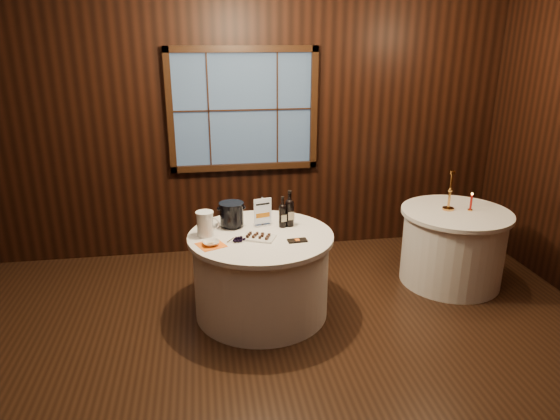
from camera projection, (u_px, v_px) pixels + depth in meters
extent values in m
plane|color=black|center=(279.00, 381.00, 3.69)|extent=(6.00, 6.00, 0.00)
cube|color=black|center=(243.00, 123.00, 5.53)|extent=(6.00, 0.02, 3.00)
cube|color=#3C567E|center=(243.00, 110.00, 5.45)|extent=(1.50, 0.01, 1.20)
cylinder|color=white|center=(261.00, 276.00, 4.50)|extent=(1.20, 1.20, 0.73)
cylinder|color=white|center=(261.00, 236.00, 4.38)|extent=(1.28, 1.28, 0.04)
cylinder|color=white|center=(452.00, 248.00, 5.08)|extent=(1.00, 1.00, 0.73)
cylinder|color=white|center=(457.00, 213.00, 4.96)|extent=(1.08, 1.08, 0.04)
cube|color=#AEAEB4|center=(262.00, 225.00, 4.57)|extent=(0.16, 0.11, 0.01)
cube|color=#AEAEB4|center=(262.00, 211.00, 4.53)|extent=(0.02, 0.02, 0.26)
cube|color=silver|center=(262.00, 211.00, 4.52)|extent=(0.17, 0.05, 0.24)
cylinder|color=black|center=(283.00, 217.00, 4.51)|extent=(0.07, 0.07, 0.19)
sphere|color=black|center=(283.00, 208.00, 4.48)|extent=(0.07, 0.07, 0.07)
cylinder|color=black|center=(283.00, 202.00, 4.46)|extent=(0.03, 0.03, 0.08)
cylinder|color=black|center=(283.00, 198.00, 4.45)|extent=(0.03, 0.03, 0.02)
cube|color=beige|center=(283.00, 219.00, 4.48)|extent=(0.05, 0.01, 0.06)
cylinder|color=black|center=(290.00, 215.00, 4.53)|extent=(0.08, 0.08, 0.22)
sphere|color=black|center=(290.00, 203.00, 4.49)|extent=(0.08, 0.08, 0.08)
cylinder|color=black|center=(290.00, 197.00, 4.47)|extent=(0.03, 0.03, 0.10)
cylinder|color=black|center=(290.00, 192.00, 4.46)|extent=(0.03, 0.03, 0.02)
cube|color=beige|center=(290.00, 216.00, 4.49)|extent=(0.06, 0.02, 0.08)
cylinder|color=black|center=(232.00, 225.00, 4.53)|extent=(0.16, 0.16, 0.03)
cylinder|color=black|center=(232.00, 214.00, 4.50)|extent=(0.21, 0.21, 0.18)
cylinder|color=black|center=(231.00, 204.00, 4.47)|extent=(0.23, 0.23, 0.02)
cube|color=white|center=(258.00, 238.00, 4.27)|extent=(0.32, 0.28, 0.02)
cube|color=black|center=(297.00, 241.00, 4.22)|extent=(0.17, 0.09, 0.01)
cylinder|color=#3C2E15|center=(231.00, 240.00, 4.20)|extent=(0.07, 0.02, 0.03)
cylinder|color=white|center=(205.00, 224.00, 4.30)|extent=(0.14, 0.14, 0.21)
cylinder|color=white|center=(204.00, 212.00, 4.27)|extent=(0.15, 0.15, 0.01)
torus|color=white|center=(214.00, 223.00, 4.31)|extent=(0.11, 0.04, 0.11)
cube|color=orange|center=(211.00, 245.00, 4.14)|extent=(0.28, 0.28, 0.00)
imported|color=white|center=(211.00, 243.00, 4.13)|extent=(0.15, 0.15, 0.03)
cylinder|color=gold|center=(448.00, 209.00, 4.98)|extent=(0.11, 0.11, 0.02)
cylinder|color=gold|center=(450.00, 191.00, 4.92)|extent=(0.02, 0.02, 0.35)
cylinder|color=gold|center=(452.00, 172.00, 4.86)|extent=(0.06, 0.06, 0.03)
cylinder|color=gold|center=(470.00, 210.00, 4.96)|extent=(0.05, 0.05, 0.01)
cylinder|color=#AE130D|center=(471.00, 202.00, 4.93)|extent=(0.02, 0.02, 0.15)
sphere|color=#FFB23F|center=(472.00, 194.00, 4.90)|extent=(0.02, 0.02, 0.02)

